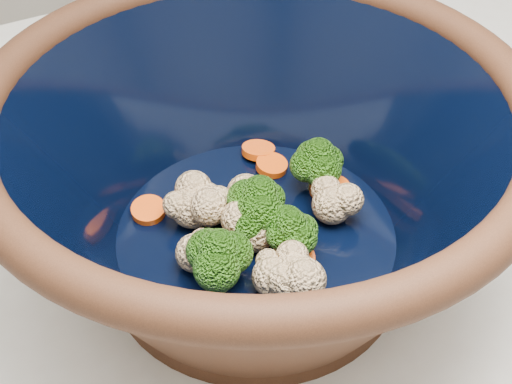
% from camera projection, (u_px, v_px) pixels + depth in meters
% --- Properties ---
extents(mixing_bowl, '(0.38, 0.38, 0.17)m').
position_uv_depth(mixing_bowl, '(256.00, 175.00, 0.50)').
color(mixing_bowl, black).
rests_on(mixing_bowl, counter).
extents(vegetable_pile, '(0.17, 0.17, 0.05)m').
position_uv_depth(vegetable_pile, '(258.00, 218.00, 0.52)').
color(vegetable_pile, '#608442').
rests_on(vegetable_pile, mixing_bowl).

